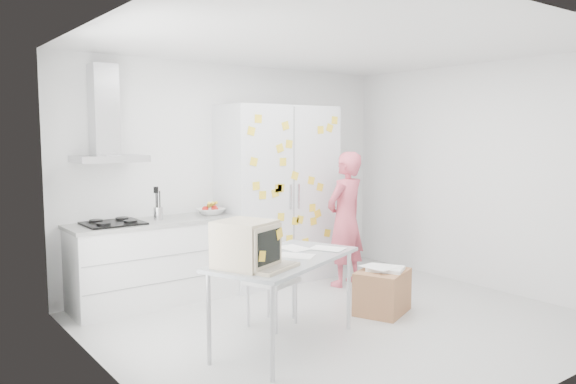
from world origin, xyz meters
TOP-DOWN VIEW (x-y plane):
  - floor at (0.00, 0.00)m, footprint 4.50×4.00m
  - walls at (0.00, 0.72)m, footprint 4.52×4.01m
  - ceiling at (0.00, 0.00)m, footprint 4.50×4.00m
  - counter_run at (-1.20, 1.70)m, footprint 1.84×0.63m
  - range_hood at (-1.65, 1.84)m, footprint 0.70×0.48m
  - tall_cabinet at (0.45, 1.67)m, footprint 1.50×0.68m
  - person at (0.97, 0.99)m, footprint 0.66×0.50m
  - desk at (-1.10, -0.23)m, footprint 1.63×1.23m
  - chair at (-0.62, 0.40)m, footprint 0.52×0.52m
  - cardboard_box at (0.55, -0.04)m, footprint 0.69×0.63m

SIDE VIEW (x-z plane):
  - floor at x=0.00m, z-range -0.02..0.00m
  - cardboard_box at x=0.55m, z-range -0.01..0.48m
  - counter_run at x=-1.20m, z-range -0.17..1.11m
  - chair at x=-0.62m, z-range 0.06..0.97m
  - person at x=0.97m, z-range 0.00..1.64m
  - desk at x=-1.10m, z-range 0.30..1.47m
  - tall_cabinet at x=0.45m, z-range 0.00..2.20m
  - walls at x=0.00m, z-range 0.00..2.70m
  - range_hood at x=-1.65m, z-range 1.45..2.46m
  - ceiling at x=0.00m, z-range 2.69..2.71m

